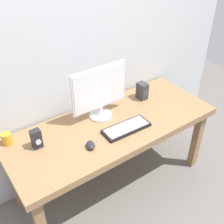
# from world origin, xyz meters

# --- Properties ---
(ground_plane) EXTENTS (6.00, 6.00, 0.00)m
(ground_plane) POSITION_xyz_m (0.00, 0.00, 0.00)
(ground_plane) COLOR slate
(wall_back) EXTENTS (3.23, 0.04, 3.00)m
(wall_back) POSITION_xyz_m (0.00, 0.39, 1.50)
(wall_back) COLOR silver
(wall_back) RESTS_ON ground_plane
(desk) EXTENTS (1.77, 0.71, 0.71)m
(desk) POSITION_xyz_m (0.00, 0.00, 0.63)
(desk) COLOR #936D47
(desk) RESTS_ON ground_plane
(monitor) EXTENTS (0.50, 0.19, 0.45)m
(monitor) POSITION_xyz_m (-0.02, 0.16, 0.95)
(monitor) COLOR silver
(monitor) RESTS_ON desk
(keyboard_primary) EXTENTS (0.40, 0.17, 0.03)m
(keyboard_primary) POSITION_xyz_m (0.05, -0.12, 0.73)
(keyboard_primary) COLOR black
(keyboard_primary) RESTS_ON desk
(mouse) EXTENTS (0.09, 0.11, 0.04)m
(mouse) POSITION_xyz_m (-0.30, -0.14, 0.73)
(mouse) COLOR #232328
(mouse) RESTS_ON desk
(speaker_right) EXTENTS (0.07, 0.10, 0.16)m
(speaker_right) POSITION_xyz_m (0.45, 0.16, 0.79)
(speaker_right) COLOR #333338
(speaker_right) RESTS_ON desk
(audio_controller) EXTENTS (0.07, 0.07, 0.15)m
(audio_controller) POSITION_xyz_m (-0.61, 0.09, 0.79)
(audio_controller) COLOR #232328
(audio_controller) RESTS_ON desk
(coffee_mug) EXTENTS (0.07, 0.07, 0.09)m
(coffee_mug) POSITION_xyz_m (-0.78, 0.26, 0.76)
(coffee_mug) COLOR orange
(coffee_mug) RESTS_ON desk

